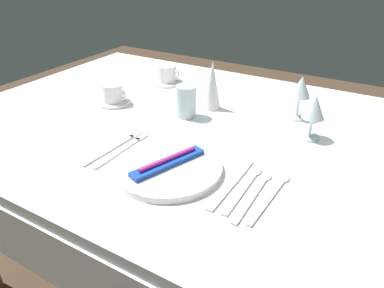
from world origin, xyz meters
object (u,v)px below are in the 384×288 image
Objects in this scene: dinner_knife at (231,185)px; coffee_cup_left at (167,73)px; fork_inner at (116,146)px; fork_outer at (124,149)px; drink_tumbler at (186,101)px; coffee_cup_right at (114,92)px; spoon_dessert at (257,190)px; wine_glass_centre at (301,90)px; toothbrush_package at (168,162)px; spoon_soup at (248,183)px; wine_glass_left at (314,109)px; dinner_plate at (168,168)px; spoon_tea at (274,192)px; napkin_folded at (212,85)px.

coffee_cup_left reaches higher than dinner_knife.
dinner_knife is (0.36, -0.01, 0.00)m from fork_inner.
fork_outer is 2.11× the size of coffee_cup_left.
dinner_knife is 0.42m from drink_tumbler.
dinner_knife is 2.36× the size of coffee_cup_right.
wine_glass_centre is (-0.03, 0.45, 0.10)m from spoon_dessert.
wine_glass_centre reaches higher than coffee_cup_left.
toothbrush_package is 0.20m from spoon_soup.
toothbrush_package is at bearing -126.37° from wine_glass_left.
spoon_tea is at bearing 10.35° from dinner_plate.
coffee_cup_right reaches higher than fork_inner.
coffee_cup_right is 0.69× the size of wine_glass_centre.
fork_inner is 0.33m from coffee_cup_right.
coffee_cup_left is (-0.37, 0.55, 0.03)m from dinner_plate.
dinner_plate is 0.20m from spoon_soup.
spoon_tea reaches higher than fork_inner.
dinner_knife is at bearing -43.97° from drink_tumbler.
coffee_cup_left is at bearing 139.15° from spoon_dessert.
toothbrush_package is 2.02× the size of coffee_cup_left.
fork_inner is at bearing -144.30° from wine_glass_left.
toothbrush_package is 0.42m from napkin_folded.
fork_outer is at bearing -179.12° from spoon_dessert.
spoon_soup is 0.98× the size of spoon_dessert.
spoon_tea is (0.26, 0.05, -0.01)m from dinner_plate.
napkin_folded is (-0.35, 0.36, 0.08)m from spoon_tea.
spoon_soup is (0.36, 0.02, 0.00)m from fork_outer.
spoon_tea is 1.56× the size of wine_glass_centre.
dinner_plate is at bearing -169.65° from spoon_tea.
dinner_knife is at bearing -106.52° from wine_glass_left.
spoon_tea is (0.10, 0.03, -0.00)m from dinner_knife.
fork_inner is 1.35× the size of napkin_folded.
dinner_plate is at bearing -126.37° from wine_glass_left.
wine_glass_left reaches higher than dinner_plate.
toothbrush_package is at bearing -9.45° from fork_outer.
fork_outer is at bearing -97.14° from drink_tumbler.
coffee_cup_right is 0.64m from wine_glass_centre.
wine_glass_left reaches higher than spoon_tea.
drink_tumbler is at bearing 113.25° from toothbrush_package.
fork_inner is 0.61m from wine_glass_centre.
dinner_knife is at bearing 7.50° from dinner_plate.
coffee_cup_right is at bearing 156.65° from dinner_knife.
napkin_folded is at bearing 134.18° from spoon_tea.
spoon_dessert is 0.04m from spoon_tea.
drink_tumbler is at bearing 113.25° from dinner_plate.
fork_outer is 0.95× the size of fork_inner.
coffee_cup_left is 1.05× the size of coffee_cup_right.
toothbrush_package is 0.98× the size of spoon_soup.
fork_outer is 2.22× the size of coffee_cup_right.
napkin_folded reaches higher than fork_outer.
wine_glass_left is (0.10, 0.34, 0.09)m from dinner_knife.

